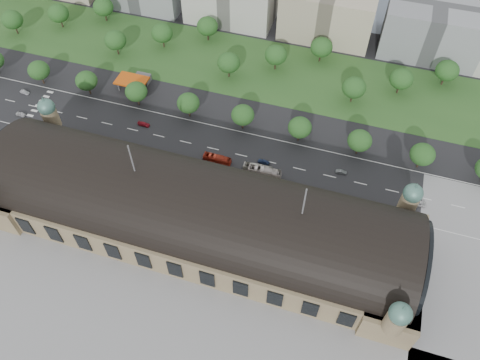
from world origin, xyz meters
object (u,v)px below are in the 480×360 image
(traffic_car_0, at_px, (21,114))
(traffic_car_5, at_px, (341,172))
(parked_car_5, at_px, (97,150))
(bus_east, at_px, (258,169))
(traffic_car_1, at_px, (25,92))
(traffic_car_2, at_px, (88,136))
(traffic_car_6, at_px, (418,203))
(parked_car_6, at_px, (135,155))
(bus_mid, at_px, (264,172))
(petrol_station, at_px, (138,79))
(parked_car_1, at_px, (69,146))
(parked_car_0, at_px, (64,145))
(bus_west, at_px, (217,159))
(parked_car_4, at_px, (108,152))
(parked_car_2, at_px, (66,146))
(traffic_car_4, at_px, (264,162))
(traffic_car_3, at_px, (144,124))

(traffic_car_0, height_order, traffic_car_5, traffic_car_0)
(parked_car_5, distance_m, bus_east, 65.75)
(traffic_car_1, height_order, traffic_car_2, traffic_car_2)
(traffic_car_6, height_order, parked_car_6, traffic_car_6)
(traffic_car_2, distance_m, bus_mid, 75.27)
(petrol_station, relative_size, traffic_car_5, 3.30)
(parked_car_5, bearing_deg, parked_car_1, -113.58)
(traffic_car_0, height_order, parked_car_0, traffic_car_0)
(traffic_car_0, bearing_deg, bus_west, 94.72)
(petrol_station, relative_size, bus_mid, 1.06)
(traffic_car_1, relative_size, parked_car_4, 1.09)
(traffic_car_6, height_order, parked_car_2, traffic_car_6)
(parked_car_6, bearing_deg, parked_car_4, -118.22)
(parked_car_4, height_order, bus_east, bus_east)
(traffic_car_5, relative_size, bus_mid, 0.32)
(petrol_station, bearing_deg, parked_car_1, -102.74)
(parked_car_5, bearing_deg, petrol_station, 150.88)
(traffic_car_4, height_order, traffic_car_6, traffic_car_4)
(petrol_station, distance_m, traffic_car_2, 37.49)
(traffic_car_3, bearing_deg, parked_car_6, -166.78)
(traffic_car_3, xyz_separation_m, parked_car_0, (-25.90, -20.76, 0.02))
(traffic_car_2, height_order, parked_car_1, parked_car_1)
(parked_car_2, bearing_deg, parked_car_0, -122.33)
(traffic_car_5, xyz_separation_m, parked_car_1, (-107.87, -19.86, 0.11))
(traffic_car_1, xyz_separation_m, parked_car_6, (63.63, -19.28, -0.05))
(petrol_station, bearing_deg, traffic_car_0, -139.72)
(traffic_car_5, distance_m, parked_car_2, 111.07)
(traffic_car_1, distance_m, parked_car_2, 42.08)
(traffic_car_2, distance_m, parked_car_2, 9.29)
(traffic_car_2, distance_m, traffic_car_5, 104.29)
(parked_car_1, distance_m, bus_east, 77.31)
(traffic_car_0, distance_m, traffic_car_3, 54.42)
(petrol_station, relative_size, parked_car_4, 3.54)
(parked_car_2, distance_m, parked_car_6, 28.86)
(traffic_car_2, height_order, parked_car_6, traffic_car_2)
(bus_mid, bearing_deg, traffic_car_5, -72.55)
(traffic_car_0, distance_m, traffic_car_1, 14.42)
(petrol_station, distance_m, bus_mid, 77.55)
(traffic_car_5, distance_m, traffic_car_6, 30.31)
(parked_car_4, distance_m, bus_mid, 63.75)
(parked_car_4, height_order, parked_car_5, parked_car_5)
(parked_car_5, bearing_deg, traffic_car_3, 116.96)
(traffic_car_2, relative_size, bus_east, 0.45)
(traffic_car_3, height_order, traffic_car_5, traffic_car_3)
(traffic_car_5, relative_size, parked_car_1, 0.73)
(petrol_station, bearing_deg, traffic_car_5, -14.01)
(traffic_car_0, xyz_separation_m, traffic_car_4, (107.59, 5.35, 0.03))
(bus_west, bearing_deg, parked_car_5, 102.55)
(petrol_station, bearing_deg, traffic_car_2, -98.72)
(parked_car_6, bearing_deg, parked_car_5, -118.84)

